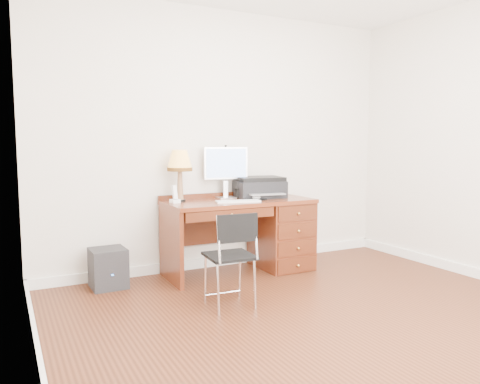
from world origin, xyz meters
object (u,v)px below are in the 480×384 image
monitor (225,166)px  phone (175,198)px  chair (233,250)px  equipment_box (108,268)px  leg_lamp (180,164)px  desk (266,230)px  printer (259,187)px

monitor → phone: (-0.61, -0.14, -0.28)m
chair → equipment_box: size_ratio=2.15×
leg_lamp → chair: size_ratio=0.65×
desk → printer: printer is taller
equipment_box → printer: bearing=-1.3°
phone → leg_lamp: bearing=34.4°
desk → leg_lamp: 1.15m
desk → leg_lamp: (-0.89, 0.15, 0.71)m
desk → phone: phone is taller
monitor → desk: bearing=-19.0°
printer → equipment_box: bearing=-171.0°
monitor → chair: monitor is taller
phone → chair: size_ratio=0.22×
phone → desk: bearing=-15.3°
desk → phone: 1.06m
chair → equipment_box: (-0.78, 1.00, -0.29)m
monitor → printer: monitor is taller
desk → equipment_box: 1.64m
printer → phone: size_ratio=3.21×
monitor → phone: size_ratio=3.14×
printer → chair: size_ratio=0.70×
printer → phone: bearing=-168.8°
desk → printer: 0.46m
monitor → printer: (0.35, -0.10, -0.23)m
printer → equipment_box: (-1.60, -0.01, -0.68)m
printer → phone: printer is taller
printer → leg_lamp: size_ratio=1.08×
desk → leg_lamp: leg_lamp is taller
monitor → equipment_box: bearing=-165.0°
leg_lamp → equipment_box: leg_lamp is taller
printer → chair: (-0.81, -1.01, -0.38)m
desk → printer: size_ratio=2.76×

